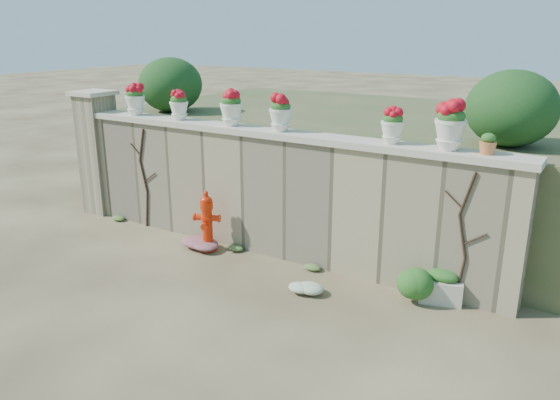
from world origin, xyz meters
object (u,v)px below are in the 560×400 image
Objects in this scene: terracotta_pot at (488,145)px; planter_box at (441,287)px; fire_hydrant at (207,221)px; urn_pot_0 at (135,100)px.

planter_box is at bearing -144.43° from terracotta_pot.
terracotta_pot reaches higher than fire_hydrant.
fire_hydrant is 3.93× the size of terracotta_pot.
planter_box is 1.11× the size of urn_pot_0.
fire_hydrant is 2.81m from urn_pot_0.
fire_hydrant is at bearing -173.19° from terracotta_pot.
urn_pot_0 is (-2.05, 0.51, 1.86)m from fire_hydrant.
fire_hydrant is at bearing 168.61° from planter_box.
urn_pot_0 is 2.15× the size of terracotta_pot.
fire_hydrant is 1.83× the size of urn_pot_0.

